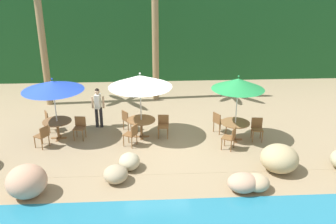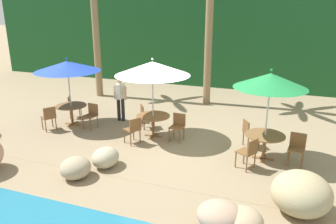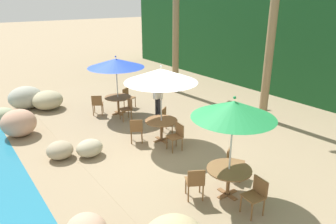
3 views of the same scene
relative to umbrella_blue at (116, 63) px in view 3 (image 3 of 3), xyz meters
name	(u,v)px [view 3 (image 3 of 3)]	position (x,y,z in m)	size (l,w,h in m)	color
ground_plane	(164,149)	(3.81, -0.33, -2.16)	(120.00, 120.00, 0.00)	#937F60
terrace_deck	(164,148)	(3.81, -0.33, -2.16)	(18.00, 5.20, 0.01)	#937F60
foliage_backdrop	(327,36)	(3.81, 8.67, 0.84)	(28.00, 2.40, 6.00)	#194C23
rock_seawall	(79,169)	(4.16, -3.33, -1.74)	(17.31, 3.43, 1.06)	#A6A695
umbrella_blue	(116,63)	(0.00, 0.00, 0.00)	(2.29, 2.29, 2.46)	silver
dining_table_blue	(118,100)	(0.00, 0.00, -1.55)	(1.10, 1.10, 0.74)	brown
chair_blue_seaward	(128,108)	(0.85, -0.03, -1.65)	(0.48, 0.48, 0.87)	brown
chair_blue_inland	(128,96)	(-0.47, 0.72, -1.65)	(0.57, 0.57, 0.87)	brown
chair_blue_left	(97,103)	(-0.37, -0.77, -1.65)	(0.58, 0.58, 0.87)	brown
umbrella_white	(161,75)	(3.24, -0.05, 0.13)	(2.40, 2.40, 2.63)	silver
dining_table_white	(161,124)	(3.24, -0.05, -1.55)	(1.10, 1.10, 0.74)	brown
chair_white_seaward	(177,135)	(4.09, -0.04, -1.65)	(0.46, 0.47, 0.87)	brown
chair_white_inland	(167,118)	(2.67, 0.59, -1.65)	(0.59, 0.59, 0.87)	brown
chair_white_left	(136,129)	(2.90, -0.83, -1.65)	(0.58, 0.58, 0.87)	brown
umbrella_green	(234,109)	(6.82, -0.53, 0.11)	(1.96, 1.96, 2.59)	silver
dining_table_green	(229,173)	(6.82, -0.53, -1.55)	(1.10, 1.10, 0.74)	brown
chair_green_seaward	(256,194)	(7.68, -0.54, -1.65)	(0.47, 0.47, 0.87)	brown
chair_green_inland	(233,161)	(6.31, 0.15, -1.65)	(0.58, 0.58, 0.87)	brown
chair_green_left	(195,181)	(6.49, -1.32, -1.65)	(0.58, 0.58, 0.87)	brown
palm_tree_nearest	(176,11)	(-1.25, 3.97, 1.84)	(2.98, 2.99, 6.18)	olive
waiter_in_white	(158,95)	(1.47, 1.02, -1.17)	(0.52, 0.36, 1.70)	#232328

